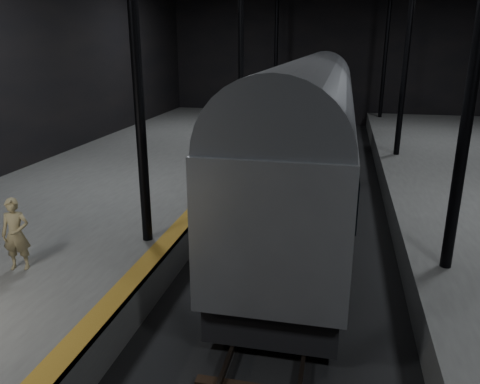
% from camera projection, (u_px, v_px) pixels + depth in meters
% --- Properties ---
extents(ground, '(44.00, 44.00, 0.00)m').
position_uv_depth(ground, '(300.00, 230.00, 15.98)').
color(ground, black).
rests_on(ground, ground).
extents(platform_left, '(9.00, 43.80, 1.00)m').
position_uv_depth(platform_left, '(98.00, 201.00, 17.35)').
color(platform_left, '#4F4F4D').
rests_on(platform_left, ground).
extents(tactile_strip, '(0.50, 43.80, 0.01)m').
position_uv_depth(tactile_strip, '(208.00, 195.00, 16.33)').
color(tactile_strip, '#9A6C1C').
rests_on(tactile_strip, platform_left).
extents(track, '(2.40, 43.00, 0.24)m').
position_uv_depth(track, '(300.00, 228.00, 15.96)').
color(track, '#3F3328').
rests_on(track, ground).
extents(train, '(3.09, 20.62, 5.51)m').
position_uv_depth(train, '(311.00, 126.00, 17.84)').
color(train, '#A1A4A9').
rests_on(train, ground).
extents(woman, '(0.72, 0.58, 1.74)m').
position_uv_depth(woman, '(16.00, 234.00, 10.83)').
color(woman, '#94855A').
rests_on(woman, platform_left).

